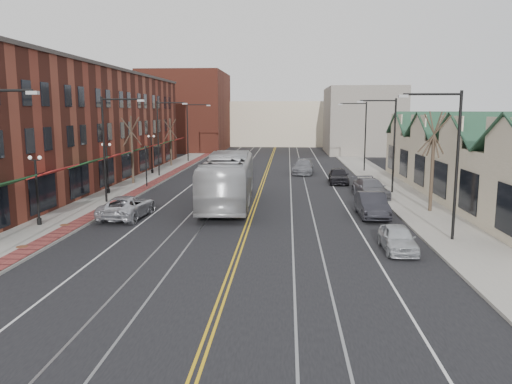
# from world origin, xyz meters

# --- Properties ---
(ground) EXTENTS (160.00, 160.00, 0.00)m
(ground) POSITION_xyz_m (0.00, 0.00, 0.00)
(ground) COLOR black
(ground) RESTS_ON ground
(sidewalk_left) EXTENTS (4.00, 120.00, 0.15)m
(sidewalk_left) POSITION_xyz_m (-12.00, 20.00, 0.07)
(sidewalk_left) COLOR gray
(sidewalk_left) RESTS_ON ground
(sidewalk_right) EXTENTS (4.00, 120.00, 0.15)m
(sidewalk_right) POSITION_xyz_m (12.00, 20.00, 0.07)
(sidewalk_right) COLOR gray
(sidewalk_right) RESTS_ON ground
(building_left) EXTENTS (10.00, 50.00, 11.00)m
(building_left) POSITION_xyz_m (-19.00, 27.00, 5.50)
(building_left) COLOR maroon
(building_left) RESTS_ON ground
(building_right) EXTENTS (8.00, 36.00, 4.60)m
(building_right) POSITION_xyz_m (18.00, 20.00, 2.30)
(building_right) COLOR #C4B997
(building_right) RESTS_ON ground
(backdrop_left) EXTENTS (14.00, 18.00, 14.00)m
(backdrop_left) POSITION_xyz_m (-16.00, 70.00, 7.00)
(backdrop_left) COLOR maroon
(backdrop_left) RESTS_ON ground
(backdrop_mid) EXTENTS (22.00, 14.00, 9.00)m
(backdrop_mid) POSITION_xyz_m (0.00, 85.00, 4.50)
(backdrop_mid) COLOR #C4B997
(backdrop_mid) RESTS_ON ground
(backdrop_right) EXTENTS (12.00, 16.00, 11.00)m
(backdrop_right) POSITION_xyz_m (15.00, 65.00, 5.50)
(backdrop_right) COLOR slate
(backdrop_right) RESTS_ON ground
(streetlight_l_1) EXTENTS (3.33, 0.25, 8.00)m
(streetlight_l_1) POSITION_xyz_m (-11.05, 16.00, 5.03)
(streetlight_l_1) COLOR black
(streetlight_l_1) RESTS_ON sidewalk_left
(streetlight_l_2) EXTENTS (3.33, 0.25, 8.00)m
(streetlight_l_2) POSITION_xyz_m (-11.05, 32.00, 5.03)
(streetlight_l_2) COLOR black
(streetlight_l_2) RESTS_ON sidewalk_left
(streetlight_l_3) EXTENTS (3.33, 0.25, 8.00)m
(streetlight_l_3) POSITION_xyz_m (-11.05, 48.00, 5.03)
(streetlight_l_3) COLOR black
(streetlight_l_3) RESTS_ON sidewalk_left
(streetlight_r_0) EXTENTS (3.33, 0.25, 8.00)m
(streetlight_r_0) POSITION_xyz_m (11.05, 6.00, 5.03)
(streetlight_r_0) COLOR black
(streetlight_r_0) RESTS_ON sidewalk_right
(streetlight_r_1) EXTENTS (3.33, 0.25, 8.00)m
(streetlight_r_1) POSITION_xyz_m (11.05, 22.00, 5.03)
(streetlight_r_1) COLOR black
(streetlight_r_1) RESTS_ON sidewalk_right
(streetlight_r_2) EXTENTS (3.33, 0.25, 8.00)m
(streetlight_r_2) POSITION_xyz_m (11.05, 38.00, 5.03)
(streetlight_r_2) COLOR black
(streetlight_r_2) RESTS_ON sidewalk_right
(lamppost_l_1) EXTENTS (0.84, 0.28, 4.27)m
(lamppost_l_1) POSITION_xyz_m (-12.80, 8.00, 2.20)
(lamppost_l_1) COLOR black
(lamppost_l_1) RESTS_ON sidewalk_left
(lamppost_l_2) EXTENTS (0.84, 0.28, 4.27)m
(lamppost_l_2) POSITION_xyz_m (-12.80, 20.00, 2.20)
(lamppost_l_2) COLOR black
(lamppost_l_2) RESTS_ON sidewalk_left
(lamppost_l_3) EXTENTS (0.84, 0.28, 4.27)m
(lamppost_l_3) POSITION_xyz_m (-12.80, 34.00, 2.20)
(lamppost_l_3) COLOR black
(lamppost_l_3) RESTS_ON sidewalk_left
(tree_left_near) EXTENTS (1.78, 1.37, 6.48)m
(tree_left_near) POSITION_xyz_m (-12.50, 26.00, 3.51)
(tree_left_near) COLOR #382B21
(tree_left_near) RESTS_ON sidewalk_left
(tree_left_far) EXTENTS (1.66, 1.28, 6.02)m
(tree_left_far) POSITION_xyz_m (-12.50, 42.00, 3.28)
(tree_left_far) COLOR #382B21
(tree_left_far) RESTS_ON sidewalk_left
(tree_right_mid) EXTENTS (1.90, 1.46, 6.93)m
(tree_right_mid) POSITION_xyz_m (12.50, 14.00, 3.75)
(tree_right_mid) COLOR #382B21
(tree_right_mid) RESTS_ON sidewalk_right
(manhole_mid) EXTENTS (0.60, 0.60, 0.02)m
(manhole_mid) POSITION_xyz_m (-11.20, 3.00, 0.16)
(manhole_mid) COLOR #592D19
(manhole_mid) RESTS_ON sidewalk_left
(manhole_far) EXTENTS (0.60, 0.60, 0.02)m
(manhole_far) POSITION_xyz_m (-11.20, 8.00, 0.16)
(manhole_far) COLOR #592D19
(manhole_far) RESTS_ON sidewalk_left
(traffic_signal) EXTENTS (0.18, 0.15, 3.80)m
(traffic_signal) POSITION_xyz_m (-10.60, 24.00, 2.35)
(traffic_signal) COLOR black
(traffic_signal) RESTS_ON sidewalk_left
(transit_bus) EXTENTS (3.82, 14.07, 3.89)m
(transit_bus) POSITION_xyz_m (-2.01, 15.86, 1.94)
(transit_bus) COLOR #B2B2B4
(transit_bus) RESTS_ON ground
(parked_suv) EXTENTS (2.83, 5.59, 1.52)m
(parked_suv) POSITION_xyz_m (-8.22, 10.98, 0.76)
(parked_suv) COLOR #B5B6BD
(parked_suv) RESTS_ON ground
(parked_car_a) EXTENTS (1.62, 3.95, 1.34)m
(parked_car_a) POSITION_xyz_m (8.10, 3.93, 0.67)
(parked_car_a) COLOR #B7BBBE
(parked_car_a) RESTS_ON ground
(parked_car_b) EXTENTS (1.79, 5.02, 1.65)m
(parked_car_b) POSITION_xyz_m (8.16, 12.29, 0.83)
(parked_car_b) COLOR black
(parked_car_b) RESTS_ON ground
(parked_car_c) EXTENTS (2.86, 5.61, 1.56)m
(parked_car_c) POSITION_xyz_m (9.30, 19.97, 0.78)
(parked_car_c) COLOR slate
(parked_car_c) RESTS_ON ground
(parked_car_d) EXTENTS (2.04, 4.72, 1.58)m
(parked_car_d) POSITION_xyz_m (7.50, 28.05, 0.79)
(parked_car_d) COLOR black
(parked_car_d) RESTS_ON ground
(distant_car_left) EXTENTS (1.96, 4.83, 1.56)m
(distant_car_left) POSITION_xyz_m (-3.05, 37.10, 0.78)
(distant_car_left) COLOR black
(distant_car_left) RESTS_ON ground
(distant_car_right) EXTENTS (2.86, 5.77, 1.61)m
(distant_car_right) POSITION_xyz_m (4.27, 35.67, 0.81)
(distant_car_right) COLOR slate
(distant_car_right) RESTS_ON ground
(distant_car_far) EXTENTS (1.51, 3.73, 1.27)m
(distant_car_far) POSITION_xyz_m (-6.14, 53.25, 0.63)
(distant_car_far) COLOR #B4B8BC
(distant_car_far) RESTS_ON ground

